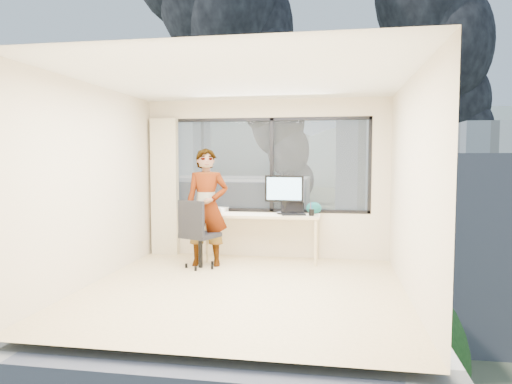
% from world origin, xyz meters
% --- Properties ---
extents(floor, '(4.00, 4.00, 0.01)m').
position_xyz_m(floor, '(0.00, 0.00, 0.00)').
color(floor, beige).
rests_on(floor, ground).
extents(ceiling, '(4.00, 4.00, 0.01)m').
position_xyz_m(ceiling, '(0.00, 0.00, 2.60)').
color(ceiling, white).
rests_on(ceiling, ground).
extents(wall_front, '(4.00, 0.01, 2.60)m').
position_xyz_m(wall_front, '(0.00, -2.00, 1.30)').
color(wall_front, beige).
rests_on(wall_front, ground).
extents(wall_left, '(0.01, 4.00, 2.60)m').
position_xyz_m(wall_left, '(-2.00, 0.00, 1.30)').
color(wall_left, beige).
rests_on(wall_left, ground).
extents(wall_right, '(0.01, 4.00, 2.60)m').
position_xyz_m(wall_right, '(2.00, 0.00, 1.30)').
color(wall_right, beige).
rests_on(wall_right, ground).
extents(window_wall, '(3.30, 0.16, 1.55)m').
position_xyz_m(window_wall, '(0.05, 2.00, 1.52)').
color(window_wall, black).
rests_on(window_wall, ground).
extents(curtain, '(0.45, 0.14, 2.30)m').
position_xyz_m(curtain, '(-1.72, 1.88, 1.15)').
color(curtain, beige).
rests_on(curtain, floor).
extents(desk, '(1.80, 0.60, 0.75)m').
position_xyz_m(desk, '(0.00, 1.66, 0.38)').
color(desk, '#CEBE8A').
rests_on(desk, floor).
extents(chair, '(0.69, 0.69, 1.05)m').
position_xyz_m(chair, '(-0.85, 1.02, 0.52)').
color(chair, black).
rests_on(chair, floor).
extents(person, '(0.71, 0.52, 1.79)m').
position_xyz_m(person, '(-0.80, 1.20, 0.89)').
color(person, '#2D2D33').
rests_on(person, floor).
extents(monitor, '(0.63, 0.18, 0.63)m').
position_xyz_m(monitor, '(0.33, 1.76, 1.06)').
color(monitor, black).
rests_on(monitor, desk).
extents(game_console, '(0.36, 0.33, 0.07)m').
position_xyz_m(game_console, '(-0.80, 1.91, 0.78)').
color(game_console, white).
rests_on(game_console, desk).
extents(laptop, '(0.44, 0.46, 0.24)m').
position_xyz_m(laptop, '(0.49, 1.66, 0.87)').
color(laptop, black).
rests_on(laptop, desk).
extents(cellphone, '(0.12, 0.08, 0.01)m').
position_xyz_m(cellphone, '(0.37, 1.57, 0.76)').
color(cellphone, black).
rests_on(cellphone, desk).
extents(pen_cup, '(0.10, 0.10, 0.10)m').
position_xyz_m(pen_cup, '(0.78, 1.57, 0.80)').
color(pen_cup, black).
rests_on(pen_cup, desk).
extents(handbag, '(0.27, 0.18, 0.19)m').
position_xyz_m(handbag, '(0.80, 1.81, 0.84)').
color(handbag, '#0C4843').
rests_on(handbag, desk).
extents(exterior_ground, '(400.00, 400.00, 0.04)m').
position_xyz_m(exterior_ground, '(0.00, 120.00, -14.00)').
color(exterior_ground, '#515B3D').
rests_on(exterior_ground, ground).
extents(near_bldg_a, '(16.00, 12.00, 14.00)m').
position_xyz_m(near_bldg_a, '(-9.00, 30.00, -7.00)').
color(near_bldg_a, beige).
rests_on(near_bldg_a, exterior_ground).
extents(near_bldg_b, '(14.00, 13.00, 16.00)m').
position_xyz_m(near_bldg_b, '(12.00, 38.00, -6.00)').
color(near_bldg_b, white).
rests_on(near_bldg_b, exterior_ground).
extents(far_tower_a, '(14.00, 14.00, 28.00)m').
position_xyz_m(far_tower_a, '(-35.00, 95.00, 0.00)').
color(far_tower_a, silver).
rests_on(far_tower_a, exterior_ground).
extents(far_tower_b, '(13.00, 13.00, 30.00)m').
position_xyz_m(far_tower_b, '(8.00, 120.00, 1.00)').
color(far_tower_b, silver).
rests_on(far_tower_b, exterior_ground).
extents(far_tower_c, '(15.00, 15.00, 26.00)m').
position_xyz_m(far_tower_c, '(45.00, 140.00, -1.00)').
color(far_tower_c, silver).
rests_on(far_tower_c, exterior_ground).
extents(far_tower_d, '(16.00, 14.00, 22.00)m').
position_xyz_m(far_tower_d, '(-60.00, 150.00, -3.00)').
color(far_tower_d, silver).
rests_on(far_tower_d, exterior_ground).
extents(hill_a, '(288.00, 216.00, 90.00)m').
position_xyz_m(hill_a, '(-120.00, 320.00, -14.00)').
color(hill_a, slate).
rests_on(hill_a, exterior_ground).
extents(hill_b, '(300.00, 220.00, 96.00)m').
position_xyz_m(hill_b, '(100.00, 320.00, -14.00)').
color(hill_b, slate).
rests_on(hill_b, exterior_ground).
extents(tree_a, '(7.00, 7.00, 8.00)m').
position_xyz_m(tree_a, '(-16.00, 22.00, -10.00)').
color(tree_a, '#214818').
rests_on(tree_a, exterior_ground).
extents(tree_b, '(7.60, 7.60, 9.00)m').
position_xyz_m(tree_b, '(4.00, 18.00, -9.50)').
color(tree_b, '#214818').
rests_on(tree_b, exterior_ground).
extents(smoke_plume_a, '(40.00, 24.00, 90.00)m').
position_xyz_m(smoke_plume_a, '(-10.00, 150.00, 39.00)').
color(smoke_plume_a, black).
rests_on(smoke_plume_a, exterior_ground).
extents(smoke_plume_b, '(30.00, 18.00, 70.00)m').
position_xyz_m(smoke_plume_b, '(55.00, 170.00, 27.00)').
color(smoke_plume_b, black).
rests_on(smoke_plume_b, exterior_ground).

